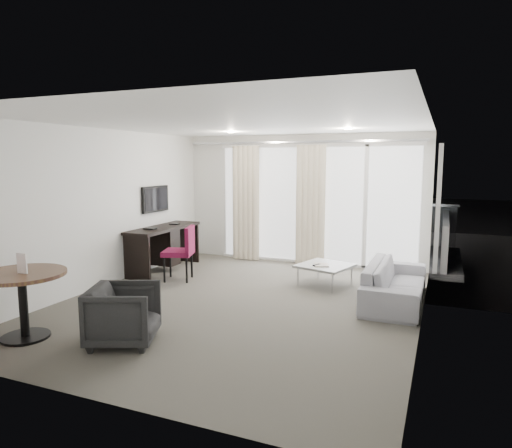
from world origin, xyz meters
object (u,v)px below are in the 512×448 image
at_px(desk, 164,249).
at_px(tub_armchair, 124,315).
at_px(coffee_table, 325,275).
at_px(sofa, 395,282).
at_px(rattan_chair_a, 367,240).
at_px(rattan_chair_b, 410,240).
at_px(round_table, 23,305).
at_px(desk_chair, 178,253).

relative_size(desk, tub_armchair, 2.40).
bearing_deg(coffee_table, sofa, -22.03).
relative_size(rattan_chair_a, rattan_chair_b, 1.09).
distance_m(desk, rattan_chair_a, 4.22).
bearing_deg(desk, rattan_chair_b, 35.60).
xyz_separation_m(round_table, rattan_chair_a, (3.03, 5.95, 0.02)).
bearing_deg(tub_armchair, desk_chair, -3.26).
relative_size(sofa, rattan_chair_b, 2.61).
height_order(round_table, sofa, round_table).
bearing_deg(rattan_chair_a, tub_armchair, -105.09).
relative_size(desk_chair, rattan_chair_b, 1.25).
bearing_deg(rattan_chair_b, desk_chair, -117.16).
height_order(tub_armchair, sofa, tub_armchair).
height_order(desk_chair, coffee_table, desk_chair).
relative_size(desk_chair, coffee_table, 1.20).
height_order(coffee_table, rattan_chair_a, rattan_chair_a).
bearing_deg(coffee_table, desk_chair, -165.65).
distance_m(desk, tub_armchair, 3.56).
bearing_deg(rattan_chair_b, desk, -126.25).
height_order(round_table, rattan_chair_b, round_table).
bearing_deg(round_table, rattan_chair_a, 63.02).
bearing_deg(rattan_chair_b, round_table, -102.23).
height_order(desk_chair, sofa, desk_chair).
bearing_deg(coffee_table, desk, -178.09).
bearing_deg(desk, tub_armchair, -63.48).
height_order(rattan_chair_a, rattan_chair_b, rattan_chair_a).
bearing_deg(rattan_chair_b, tub_armchair, -94.98).
xyz_separation_m(desk_chair, coffee_table, (2.47, 0.63, -0.30)).
distance_m(sofa, rattan_chair_a, 2.94).
relative_size(round_table, coffee_table, 1.25).
relative_size(round_table, rattan_chair_a, 1.18).
bearing_deg(rattan_chair_a, sofa, -70.10).
xyz_separation_m(desk_chair, rattan_chair_b, (3.61, 3.57, -0.09)).
height_order(desk, rattan_chair_b, desk).
height_order(sofa, rattan_chair_b, rattan_chair_b).
distance_m(rattan_chair_a, rattan_chair_b, 1.01).
distance_m(desk_chair, sofa, 3.66).
bearing_deg(coffee_table, rattan_chair_b, 68.75).
bearing_deg(rattan_chair_b, sofa, -71.24).
relative_size(round_table, sofa, 0.50).
bearing_deg(tub_armchair, rattan_chair_b, -46.04).
relative_size(desk, coffee_table, 2.25).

